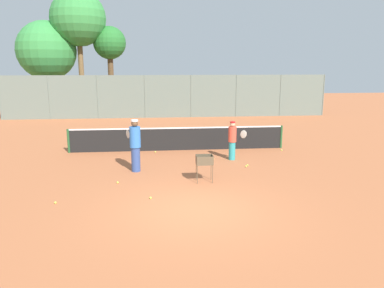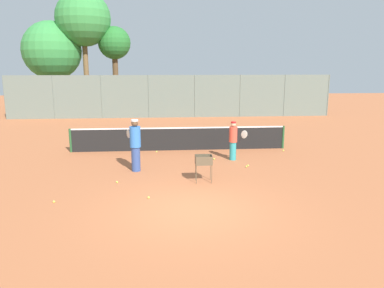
% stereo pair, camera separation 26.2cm
% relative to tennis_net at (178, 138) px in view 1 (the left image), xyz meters
% --- Properties ---
extents(ground_plane, '(80.00, 80.00, 0.00)m').
position_rel_tennis_net_xyz_m(ground_plane, '(0.00, -7.28, -0.56)').
color(ground_plane, '#B7663D').
extents(tennis_net, '(9.88, 0.10, 1.07)m').
position_rel_tennis_net_xyz_m(tennis_net, '(0.00, 0.00, 0.00)').
color(tennis_net, '#26592D').
rests_on(tennis_net, ground_plane).
extents(back_fence, '(23.92, 0.08, 3.12)m').
position_rel_tennis_net_xyz_m(back_fence, '(0.00, 10.91, 1.00)').
color(back_fence, slate).
rests_on(back_fence, ground_plane).
extents(tree_0, '(4.84, 4.84, 7.43)m').
position_rel_tennis_net_xyz_m(tree_0, '(-9.83, 16.15, 4.43)').
color(tree_0, brown).
rests_on(tree_0, ground_plane).
extents(tree_1, '(4.50, 4.50, 9.80)m').
position_rel_tennis_net_xyz_m(tree_1, '(-7.07, 15.95, 6.94)').
color(tree_1, brown).
rests_on(tree_1, ground_plane).
extents(tree_2, '(2.76, 2.76, 7.04)m').
position_rel_tennis_net_xyz_m(tree_2, '(-4.70, 16.51, 4.95)').
color(tree_2, brown).
rests_on(tree_2, ground_plane).
extents(player_white_outfit, '(0.70, 0.67, 1.60)m').
position_rel_tennis_net_xyz_m(player_white_outfit, '(2.13, -1.96, 0.27)').
color(player_white_outfit, teal).
rests_on(player_white_outfit, ground_plane).
extents(player_red_cap, '(0.60, 0.87, 1.93)m').
position_rel_tennis_net_xyz_m(player_red_cap, '(-1.77, -3.29, 0.44)').
color(player_red_cap, '#334C8C').
rests_on(player_red_cap, ground_plane).
extents(ball_cart, '(0.56, 0.41, 0.92)m').
position_rel_tennis_net_xyz_m(ball_cart, '(0.59, -4.82, 0.13)').
color(ball_cart, brown).
rests_on(ball_cart, ground_plane).
extents(tennis_ball_0, '(0.07, 0.07, 0.07)m').
position_rel_tennis_net_xyz_m(tennis_ball_0, '(1.36, -1.87, -0.53)').
color(tennis_ball_0, '#D1E54C').
rests_on(tennis_ball_0, ground_plane).
extents(tennis_ball_1, '(0.07, 0.07, 0.07)m').
position_rel_tennis_net_xyz_m(tennis_ball_1, '(4.72, -0.62, -0.53)').
color(tennis_ball_1, '#D1E54C').
rests_on(tennis_ball_1, ground_plane).
extents(tennis_ball_2, '(0.07, 0.07, 0.07)m').
position_rel_tennis_net_xyz_m(tennis_ball_2, '(-1.21, -6.28, -0.53)').
color(tennis_ball_2, '#D1E54C').
rests_on(tennis_ball_2, ground_plane).
extents(tennis_ball_3, '(0.07, 0.07, 0.07)m').
position_rel_tennis_net_xyz_m(tennis_ball_3, '(-2.31, -4.70, -0.53)').
color(tennis_ball_3, '#D1E54C').
rests_on(tennis_ball_3, ground_plane).
extents(tennis_ball_4, '(0.07, 0.07, 0.07)m').
position_rel_tennis_net_xyz_m(tennis_ball_4, '(2.43, -3.16, -0.53)').
color(tennis_ball_4, '#D1E54C').
rests_on(tennis_ball_4, ground_plane).
extents(tennis_ball_5, '(0.07, 0.07, 0.07)m').
position_rel_tennis_net_xyz_m(tennis_ball_5, '(-3.91, -6.40, -0.53)').
color(tennis_ball_5, '#D1E54C').
rests_on(tennis_ball_5, ground_plane).
extents(tennis_ball_6, '(0.07, 0.07, 0.07)m').
position_rel_tennis_net_xyz_m(tennis_ball_6, '(2.53, -3.00, -0.53)').
color(tennis_ball_6, '#D1E54C').
rests_on(tennis_ball_6, ground_plane).
extents(tennis_ball_7, '(0.07, 0.07, 0.07)m').
position_rel_tennis_net_xyz_m(tennis_ball_7, '(-1.04, -0.36, -0.53)').
color(tennis_ball_7, '#D1E54C').
rests_on(tennis_ball_7, ground_plane).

